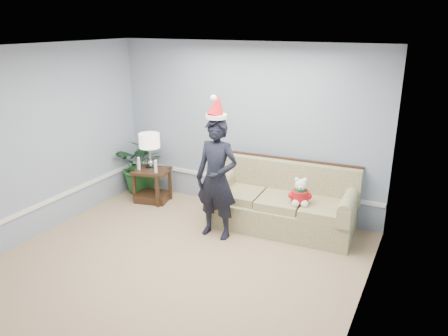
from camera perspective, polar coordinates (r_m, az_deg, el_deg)
name	(u,v)px	position (r m, az deg, el deg)	size (l,w,h in m)	color
room_shell	(153,175)	(4.93, -9.21, -0.90)	(4.54, 5.04, 2.74)	tan
wainscot_trim	(139,196)	(6.80, -11.06, -3.57)	(4.49, 4.99, 0.06)	white
sofa	(283,205)	(6.65, 7.76, -4.83)	(2.15, 1.02, 0.99)	#555E2C
side_table	(153,189)	(7.67, -9.31, -2.66)	(0.69, 0.62, 0.57)	#3B2715
table_lamp	(149,142)	(7.44, -9.72, 3.35)	(0.35, 0.35, 0.63)	silver
candle_pair	(147,165)	(7.45, -10.01, 0.33)	(0.41, 0.06, 0.22)	silver
houseplant	(142,164)	(8.02, -10.62, 0.46)	(0.94, 0.81, 1.04)	#1D5124
man	(217,179)	(6.13, -0.96, -1.43)	(0.64, 0.42, 1.75)	black
santa_hat	(217,108)	(5.88, -0.94, 7.90)	(0.33, 0.37, 0.34)	white
teddy_bear	(300,194)	(6.25, 9.88, -3.43)	(0.31, 0.31, 0.40)	white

